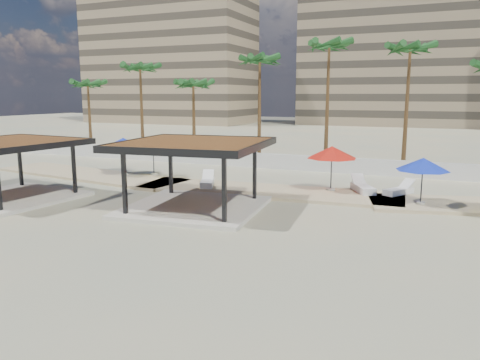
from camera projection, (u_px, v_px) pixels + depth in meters
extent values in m
plane|color=tan|center=(178.00, 217.00, 22.80)|extent=(200.00, 200.00, 0.00)
cube|color=#C6B284|center=(89.00, 175.00, 34.23)|extent=(16.40, 6.19, 0.24)
cube|color=#C6B284|center=(266.00, 192.00, 28.33)|extent=(16.24, 5.11, 0.24)
cube|color=silver|center=(281.00, 162.00, 37.15)|extent=(56.00, 0.30, 1.20)
cube|color=#937F60|center=(170.00, 50.00, 97.87)|extent=(34.00, 16.00, 30.00)
cube|color=#847259|center=(405.00, 51.00, 89.20)|extent=(38.00, 16.00, 28.00)
cube|color=beige|center=(195.00, 207.00, 24.25)|extent=(7.33, 7.33, 0.20)
cube|color=black|center=(124.00, 183.00, 22.33)|extent=(0.20, 0.20, 3.04)
cube|color=black|center=(171.00, 167.00, 27.08)|extent=(0.20, 0.20, 3.04)
cube|color=black|center=(224.00, 189.00, 20.85)|extent=(0.20, 0.20, 3.04)
cube|color=black|center=(255.00, 171.00, 25.59)|extent=(0.20, 0.20, 3.04)
cube|color=brown|center=(193.00, 144.00, 23.66)|extent=(7.55, 7.55, 0.28)
cube|color=black|center=(163.00, 152.00, 20.43)|extent=(6.96, 0.84, 0.34)
cube|color=black|center=(217.00, 138.00, 26.89)|extent=(6.96, 0.84, 0.34)
cube|color=black|center=(133.00, 142.00, 24.67)|extent=(0.84, 6.96, 0.34)
cube|color=black|center=(259.00, 147.00, 22.65)|extent=(0.84, 6.96, 0.34)
cube|color=beige|center=(13.00, 198.00, 26.52)|extent=(6.87, 6.87, 0.19)
cube|color=black|center=(20.00, 163.00, 29.44)|extent=(0.19, 0.19, 2.87)
cube|color=black|center=(74.00, 168.00, 27.19)|extent=(0.19, 0.19, 2.87)
cube|color=brown|center=(8.00, 143.00, 25.97)|extent=(7.08, 7.08, 0.27)
cube|color=black|center=(56.00, 138.00, 28.78)|extent=(6.59, 0.72, 0.33)
cube|color=black|center=(48.00, 146.00, 24.44)|extent=(0.72, 6.59, 0.33)
cylinder|color=beige|center=(124.00, 171.00, 34.98)|extent=(0.49, 0.49, 0.12)
cylinder|color=#262628|center=(124.00, 156.00, 34.78)|extent=(0.07, 0.07, 2.35)
cone|color=#162FBC|center=(123.00, 142.00, 34.60)|extent=(3.25, 3.25, 0.69)
cylinder|color=beige|center=(154.00, 174.00, 33.53)|extent=(0.48, 0.48, 0.12)
cylinder|color=#262628|center=(154.00, 159.00, 33.33)|extent=(0.07, 0.07, 2.33)
cone|color=yellow|center=(153.00, 145.00, 33.15)|extent=(3.50, 3.50, 0.68)
cylinder|color=beige|center=(331.00, 189.00, 28.19)|extent=(0.52, 0.52, 0.12)
cylinder|color=#262628|center=(331.00, 170.00, 27.98)|extent=(0.07, 0.07, 2.48)
cone|color=red|center=(332.00, 152.00, 27.79)|extent=(3.73, 3.73, 0.72)
cylinder|color=beige|center=(420.00, 203.00, 24.65)|extent=(0.48, 0.48, 0.11)
cylinder|color=#262628|center=(422.00, 183.00, 24.46)|extent=(0.07, 0.07, 2.28)
cone|color=#162FBC|center=(423.00, 164.00, 24.28)|extent=(3.08, 3.08, 0.67)
cylinder|color=beige|center=(125.00, 174.00, 33.55)|extent=(0.46, 0.46, 0.11)
cylinder|color=#262628|center=(124.00, 160.00, 33.36)|extent=(0.06, 0.06, 2.18)
cone|color=#162FBC|center=(124.00, 147.00, 33.19)|extent=(2.82, 2.82, 0.64)
cube|color=white|center=(207.00, 183.00, 29.52)|extent=(1.53, 2.29, 0.30)
cube|color=white|center=(207.00, 181.00, 29.48)|extent=(1.53, 2.29, 0.07)
cube|color=white|center=(208.00, 174.00, 30.27)|extent=(0.95, 0.96, 0.55)
cube|color=white|center=(398.00, 192.00, 27.04)|extent=(1.65, 2.08, 0.28)
cube|color=white|center=(398.00, 189.00, 27.00)|extent=(1.65, 2.08, 0.06)
cube|color=white|center=(407.00, 183.00, 27.40)|extent=(0.93, 0.94, 0.51)
cube|color=white|center=(363.00, 189.00, 27.68)|extent=(1.79, 2.39, 0.32)
cube|color=white|center=(363.00, 186.00, 27.64)|extent=(1.79, 2.39, 0.07)
cube|color=white|center=(358.00, 179.00, 28.47)|extent=(1.04, 1.05, 0.58)
cone|color=brown|center=(90.00, 118.00, 46.86)|extent=(0.36, 0.36, 7.08)
ellipsoid|color=#1B4D1D|center=(88.00, 85.00, 46.27)|extent=(3.00, 3.00, 1.80)
cone|color=brown|center=(142.00, 111.00, 44.76)|extent=(0.36, 0.36, 8.53)
ellipsoid|color=#1B4D1D|center=(140.00, 68.00, 44.03)|extent=(3.00, 3.00, 1.80)
cone|color=brown|center=(194.00, 122.00, 42.02)|extent=(0.36, 0.36, 6.94)
ellipsoid|color=#1B4D1D|center=(193.00, 85.00, 41.44)|extent=(3.00, 3.00, 1.80)
cone|color=brown|center=(259.00, 111.00, 40.24)|extent=(0.36, 0.36, 8.91)
ellipsoid|color=#1B4D1D|center=(260.00, 61.00, 39.48)|extent=(3.00, 3.00, 1.80)
cone|color=brown|center=(327.00, 107.00, 37.37)|extent=(0.36, 0.36, 9.81)
ellipsoid|color=#1B4D1D|center=(329.00, 47.00, 36.54)|extent=(3.00, 3.00, 1.80)
cone|color=brown|center=(406.00, 110.00, 35.26)|extent=(0.36, 0.36, 9.38)
ellipsoid|color=#1B4D1D|center=(410.00, 50.00, 34.46)|extent=(3.00, 3.00, 1.80)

